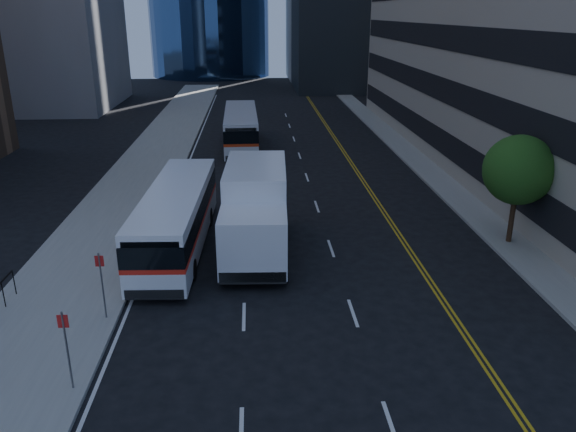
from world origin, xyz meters
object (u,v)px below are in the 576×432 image
at_px(bus_front, 177,217).
at_px(bus_rear, 241,128).
at_px(street_tree, 519,170).
at_px(box_truck, 255,210).

bearing_deg(bus_front, bus_rear, 85.10).
relative_size(street_tree, bus_rear, 0.44).
relative_size(bus_front, bus_rear, 0.97).
bearing_deg(bus_front, box_truck, -5.86).
bearing_deg(bus_rear, box_truck, -88.38).
bearing_deg(bus_rear, bus_front, -98.32).
relative_size(street_tree, bus_front, 0.45).
xyz_separation_m(street_tree, bus_front, (-15.60, 0.46, -2.07)).
relative_size(bus_rear, box_truck, 1.43).
xyz_separation_m(street_tree, box_truck, (-11.99, -0.05, -1.63)).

